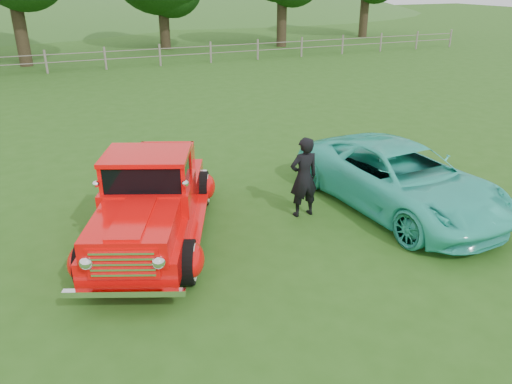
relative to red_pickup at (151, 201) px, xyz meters
name	(u,v)px	position (x,y,z in m)	size (l,w,h in m)	color
ground	(282,271)	(1.78, -2.02, -0.80)	(140.00, 140.00, 0.00)	#275316
distant_hills	(32,61)	(-2.31, 57.45, -5.34)	(116.00, 60.00, 18.00)	#305D22
fence_line	(105,58)	(1.78, 19.98, -0.19)	(48.00, 0.12, 1.20)	gray
red_pickup	(151,201)	(0.00, 0.00, 0.00)	(3.53, 5.28, 1.78)	black
teal_sedan	(400,178)	(5.22, -0.70, -0.09)	(2.34, 5.07, 1.41)	#32CAB3
man	(304,177)	(3.15, -0.20, 0.07)	(0.63, 0.41, 1.73)	black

